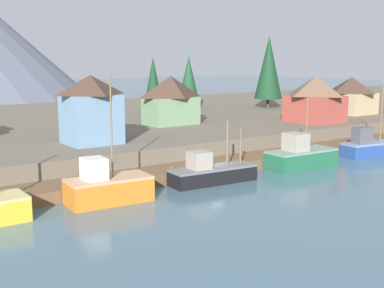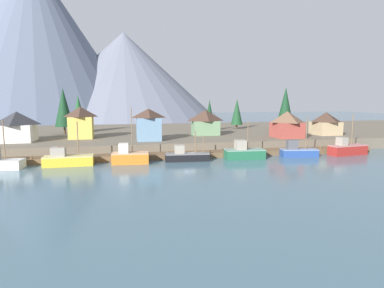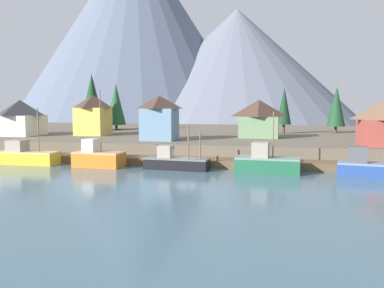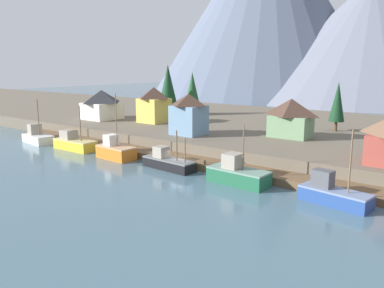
{
  "view_description": "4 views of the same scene",
  "coord_description": "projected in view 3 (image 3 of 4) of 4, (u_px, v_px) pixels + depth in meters",
  "views": [
    {
      "loc": [
        -28.12,
        -36.54,
        10.99
      ],
      "look_at": [
        0.29,
        3.12,
        2.76
      ],
      "focal_mm": 47.63,
      "sensor_mm": 36.0,
      "label": 1
    },
    {
      "loc": [
        -12.73,
        -60.72,
        11.29
      ],
      "look_at": [
        1.08,
        2.81,
        2.52
      ],
      "focal_mm": 30.87,
      "sensor_mm": 36.0,
      "label": 2
    },
    {
      "loc": [
        12.63,
        -52.05,
        8.29
      ],
      "look_at": [
        0.05,
        3.28,
        2.74
      ],
      "focal_mm": 39.5,
      "sensor_mm": 36.0,
      "label": 3
    },
    {
      "loc": [
        33.46,
        -41.14,
        13.95
      ],
      "look_at": [
        -0.88,
        3.76,
        2.65
      ],
      "focal_mm": 36.67,
      "sensor_mm": 36.0,
      "label": 4
    }
  ],
  "objects": [
    {
      "name": "ground_plane",
      "position": [
        213.0,
        153.0,
        73.56
      ],
      "size": [
        400.0,
        400.0,
        1.0
      ],
      "primitive_type": "cube",
      "color": "#476675"
    },
    {
      "name": "dock",
      "position": [
        189.0,
        162.0,
        55.99
      ],
      "size": [
        80.0,
        4.0,
        1.6
      ],
      "color": "brown",
      "rests_on": "ground_plane"
    },
    {
      "name": "shoreline_bank",
      "position": [
        223.0,
        138.0,
        85.04
      ],
      "size": [
        400.0,
        56.0,
        2.5
      ],
      "primitive_type": "cube",
      "color": "#665B4C",
      "rests_on": "ground_plane"
    },
    {
      "name": "mountain_west_peak",
      "position": [
        136.0,
        27.0,
        192.38
      ],
      "size": [
        109.4,
        109.4,
        85.42
      ],
      "primitive_type": "cone",
      "color": "slate",
      "rests_on": "ground_plane"
    },
    {
      "name": "mountain_central_peak",
      "position": [
        237.0,
        66.0,
        185.5
      ],
      "size": [
        107.35,
        107.35,
        49.02
      ],
      "primitive_type": "cone",
      "color": "slate",
      "rests_on": "ground_plane"
    },
    {
      "name": "fishing_boat_yellow",
      "position": [
        27.0,
        156.0,
        57.22
      ],
      "size": [
        8.22,
        3.0,
        7.55
      ],
      "rotation": [
        0.0,
        0.0,
        0.01
      ],
      "color": "gold",
      "rests_on": "ground_plane"
    },
    {
      "name": "fishing_boat_orange",
      "position": [
        98.0,
        158.0,
        54.68
      ],
      "size": [
        6.6,
        3.42,
        9.95
      ],
      "rotation": [
        0.0,
        0.0,
        -0.07
      ],
      "color": "#CC6B1E",
      "rests_on": "ground_plane"
    },
    {
      "name": "fishing_boat_black",
      "position": [
        175.0,
        162.0,
        52.67
      ],
      "size": [
        8.27,
        2.99,
        5.53
      ],
      "rotation": [
        0.0,
        0.0,
        -0.07
      ],
      "color": "black",
      "rests_on": "ground_plane"
    },
    {
      "name": "fishing_boat_green",
      "position": [
        267.0,
        163.0,
        49.95
      ],
      "size": [
        7.64,
        3.36,
        7.25
      ],
      "rotation": [
        0.0,
        0.0,
        -0.05
      ],
      "color": "#1E5B3D",
      "rests_on": "ground_plane"
    },
    {
      "name": "fishing_boat_blue",
      "position": [
        369.0,
        167.0,
        47.39
      ],
      "size": [
        7.45,
        3.57,
        7.92
      ],
      "rotation": [
        0.0,
        0.0,
        -0.16
      ],
      "color": "navy",
      "rests_on": "ground_plane"
    },
    {
      "name": "house_yellow",
      "position": [
        93.0,
        115.0,
        75.66
      ],
      "size": [
        5.44,
        5.61,
        7.2
      ],
      "color": "gold",
      "rests_on": "shoreline_bank"
    },
    {
      "name": "house_blue",
      "position": [
        159.0,
        118.0,
        65.29
      ],
      "size": [
        5.33,
        4.92,
        6.87
      ],
      "color": "#6689A8",
      "rests_on": "shoreline_bank"
    },
    {
      "name": "house_green",
      "position": [
        259.0,
        118.0,
        69.78
      ],
      "size": [
        6.7,
        4.59,
        6.28
      ],
      "color": "#6B8E66",
      "rests_on": "shoreline_bank"
    },
    {
      "name": "house_red",
      "position": [
        383.0,
        122.0,
        57.16
      ],
      "size": [
        6.14,
        6.76,
        6.12
      ],
      "color": "#9E4238",
      "rests_on": "shoreline_bank"
    },
    {
      "name": "house_white",
      "position": [
        20.0,
        117.0,
        75.28
      ],
      "size": [
        6.93,
        7.34,
        6.32
      ],
      "color": "silver",
      "rests_on": "shoreline_bank"
    },
    {
      "name": "conifer_near_left",
      "position": [
        116.0,
        104.0,
        91.45
      ],
      "size": [
        4.21,
        4.21,
        9.96
      ],
      "color": "#4C3823",
      "rests_on": "shoreline_bank"
    },
    {
      "name": "conifer_mid_left",
      "position": [
        284.0,
        106.0,
        79.16
      ],
      "size": [
        2.72,
        2.72,
        8.73
      ],
      "color": "#4C3823",
      "rests_on": "shoreline_bank"
    },
    {
      "name": "conifer_mid_right",
      "position": [
        336.0,
        106.0,
        81.56
      ],
      "size": [
        3.52,
        3.52,
        8.97
      ],
      "color": "#4C3823",
      "rests_on": "shoreline_bank"
    },
    {
      "name": "conifer_back_left",
      "position": [
        92.0,
        98.0,
        86.63
      ],
      "size": [
        4.53,
        4.53,
        11.73
      ],
      "color": "#4C3823",
      "rests_on": "shoreline_bank"
    }
  ]
}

